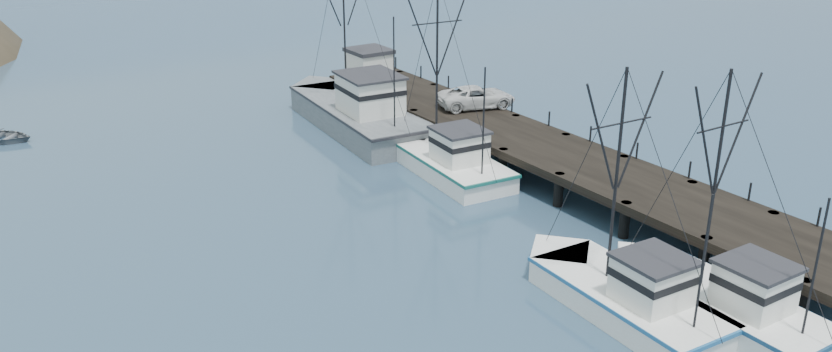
{
  "coord_description": "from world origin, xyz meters",
  "views": [
    {
      "loc": [
        -19.05,
        -20.07,
        18.53
      ],
      "look_at": [
        3.68,
        14.1,
        2.5
      ],
      "focal_mm": 35.0,
      "sensor_mm": 36.0,
      "label": 1
    }
  ],
  "objects": [
    {
      "name": "work_vessel",
      "position": [
        9.05,
        30.11,
        1.23
      ],
      "size": [
        6.58,
        17.7,
        14.46
      ],
      "color": "slate",
      "rests_on": "ground"
    },
    {
      "name": "motorboat",
      "position": [
        -13.54,
        41.39,
        0.0
      ],
      "size": [
        5.84,
        5.71,
        0.99
      ],
      "primitive_type": "imported",
      "rotation": [
        0.0,
        0.0,
        0.85
      ],
      "color": "slate",
      "rests_on": "ground"
    },
    {
      "name": "trawler_far",
      "position": [
        9.26,
        19.15,
        0.82
      ],
      "size": [
        4.82,
        12.23,
        12.32
      ],
      "color": "white",
      "rests_on": "ground"
    },
    {
      "name": "trawler_near",
      "position": [
        8.73,
        -1.88,
        0.82
      ],
      "size": [
        3.71,
        10.95,
        11.18
      ],
      "color": "white",
      "rests_on": "ground"
    },
    {
      "name": "pickup_truck",
      "position": [
        15.5,
        24.05,
        2.77
      ],
      "size": [
        6.06,
        4.08,
        1.54
      ],
      "primitive_type": "imported",
      "rotation": [
        0.0,
        0.0,
        1.27
      ],
      "color": "silver",
      "rests_on": "pier"
    },
    {
      "name": "trawler_mid",
      "position": [
        5.72,
        0.84,
        0.82
      ],
      "size": [
        4.24,
        11.2,
        11.1
      ],
      "color": "white",
      "rests_on": "ground"
    },
    {
      "name": "pier",
      "position": [
        14.0,
        16.0,
        1.69
      ],
      "size": [
        6.0,
        44.0,
        2.0
      ],
      "color": "black",
      "rests_on": "ground"
    },
    {
      "name": "pier_shed",
      "position": [
        12.5,
        34.0,
        3.42
      ],
      "size": [
        3.0,
        3.2,
        2.8
      ],
      "color": "silver",
      "rests_on": "pier"
    }
  ]
}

